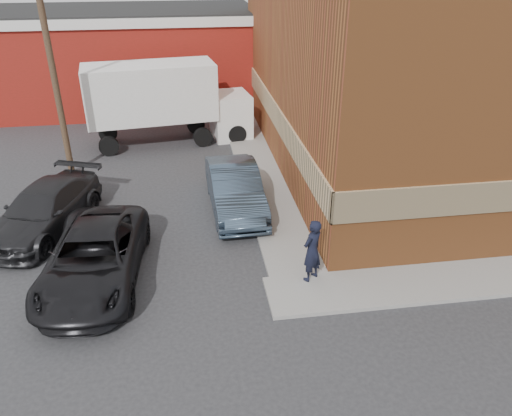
{
  "coord_description": "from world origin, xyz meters",
  "views": [
    {
      "loc": [
        -2.46,
        -11.94,
        8.84
      ],
      "look_at": [
        -0.47,
        1.56,
        1.63
      ],
      "focal_mm": 35.0,
      "sensor_mm": 36.0,
      "label": 1
    }
  ],
  "objects_px": {
    "warehouse": "(122,57)",
    "box_truck": "(167,98)",
    "brick_building": "(435,53)",
    "suv_a": "(94,258)",
    "man": "(312,251)",
    "sedan": "(235,189)",
    "suv_b": "(44,210)",
    "utility_pole": "(51,63)"
  },
  "relations": [
    {
      "from": "utility_pole",
      "to": "sedan",
      "type": "relative_size",
      "value": 1.76
    },
    {
      "from": "utility_pole",
      "to": "suv_b",
      "type": "relative_size",
      "value": 1.69
    },
    {
      "from": "sedan",
      "to": "warehouse",
      "type": "bearing_deg",
      "value": 106.64
    },
    {
      "from": "warehouse",
      "to": "sedan",
      "type": "bearing_deg",
      "value": -71.29
    },
    {
      "from": "utility_pole",
      "to": "suv_a",
      "type": "bearing_deg",
      "value": -75.36
    },
    {
      "from": "brick_building",
      "to": "utility_pole",
      "type": "xyz_separation_m",
      "value": [
        -16.0,
        0.0,
        0.06
      ]
    },
    {
      "from": "brick_building",
      "to": "suv_a",
      "type": "distance_m",
      "value": 16.57
    },
    {
      "from": "sedan",
      "to": "box_truck",
      "type": "relative_size",
      "value": 0.62
    },
    {
      "from": "warehouse",
      "to": "suv_a",
      "type": "bearing_deg",
      "value": -88.05
    },
    {
      "from": "box_truck",
      "to": "suv_a",
      "type": "bearing_deg",
      "value": -107.88
    },
    {
      "from": "brick_building",
      "to": "warehouse",
      "type": "distance_m",
      "value": 18.3
    },
    {
      "from": "utility_pole",
      "to": "suv_b",
      "type": "xyz_separation_m",
      "value": [
        0.03,
        -4.88,
        -3.97
      ]
    },
    {
      "from": "box_truck",
      "to": "sedan",
      "type": "bearing_deg",
      "value": -80.0
    },
    {
      "from": "brick_building",
      "to": "box_truck",
      "type": "bearing_deg",
      "value": 164.06
    },
    {
      "from": "suv_b",
      "to": "man",
      "type": "bearing_deg",
      "value": -7.82
    },
    {
      "from": "sedan",
      "to": "suv_a",
      "type": "xyz_separation_m",
      "value": [
        -4.54,
        -3.9,
        -0.05
      ]
    },
    {
      "from": "sedan",
      "to": "box_truck",
      "type": "bearing_deg",
      "value": 105.51
    },
    {
      "from": "brick_building",
      "to": "man",
      "type": "distance_m",
      "value": 12.5
    },
    {
      "from": "man",
      "to": "suv_a",
      "type": "height_order",
      "value": "man"
    },
    {
      "from": "suv_a",
      "to": "suv_b",
      "type": "relative_size",
      "value": 1.07
    },
    {
      "from": "sedan",
      "to": "brick_building",
      "type": "bearing_deg",
      "value": 22.99
    },
    {
      "from": "suv_a",
      "to": "box_truck",
      "type": "distance_m",
      "value": 11.88
    },
    {
      "from": "warehouse",
      "to": "utility_pole",
      "type": "relative_size",
      "value": 1.81
    },
    {
      "from": "man",
      "to": "sedan",
      "type": "height_order",
      "value": "man"
    },
    {
      "from": "man",
      "to": "box_truck",
      "type": "height_order",
      "value": "box_truck"
    },
    {
      "from": "warehouse",
      "to": "sedan",
      "type": "xyz_separation_m",
      "value": [
        5.2,
        -15.35,
        -1.97
      ]
    },
    {
      "from": "suv_b",
      "to": "utility_pole",
      "type": "bearing_deg",
      "value": 110.16
    },
    {
      "from": "warehouse",
      "to": "man",
      "type": "distance_m",
      "value": 21.46
    },
    {
      "from": "man",
      "to": "suv_a",
      "type": "distance_m",
      "value": 6.33
    },
    {
      "from": "suv_a",
      "to": "box_truck",
      "type": "bearing_deg",
      "value": 83.84
    },
    {
      "from": "suv_a",
      "to": "box_truck",
      "type": "xyz_separation_m",
      "value": [
        2.1,
        11.6,
        1.47
      ]
    },
    {
      "from": "utility_pole",
      "to": "man",
      "type": "distance_m",
      "value": 13.01
    },
    {
      "from": "sedan",
      "to": "suv_a",
      "type": "relative_size",
      "value": 0.9
    },
    {
      "from": "warehouse",
      "to": "box_truck",
      "type": "distance_m",
      "value": 8.15
    },
    {
      "from": "man",
      "to": "box_truck",
      "type": "distance_m",
      "value": 13.31
    },
    {
      "from": "brick_building",
      "to": "box_truck",
      "type": "xyz_separation_m",
      "value": [
        -11.74,
        3.35,
        -2.42
      ]
    },
    {
      "from": "brick_building",
      "to": "man",
      "type": "height_order",
      "value": "brick_building"
    },
    {
      "from": "man",
      "to": "brick_building",
      "type": "bearing_deg",
      "value": -167.6
    },
    {
      "from": "utility_pole",
      "to": "sedan",
      "type": "distance_m",
      "value": 8.89
    },
    {
      "from": "warehouse",
      "to": "suv_a",
      "type": "relative_size",
      "value": 2.87
    },
    {
      "from": "utility_pole",
      "to": "sedan",
      "type": "height_order",
      "value": "utility_pole"
    },
    {
      "from": "brick_building",
      "to": "warehouse",
      "type": "bearing_deg",
      "value": 142.8
    }
  ]
}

